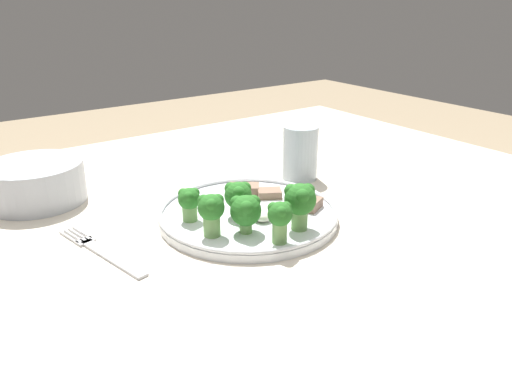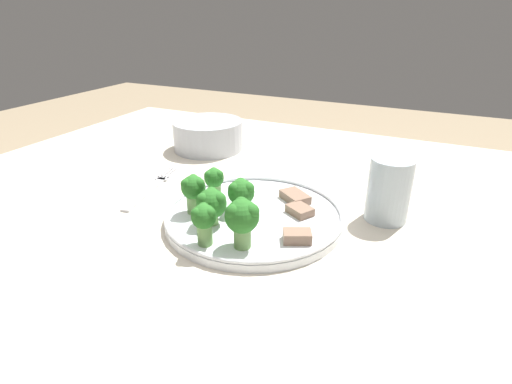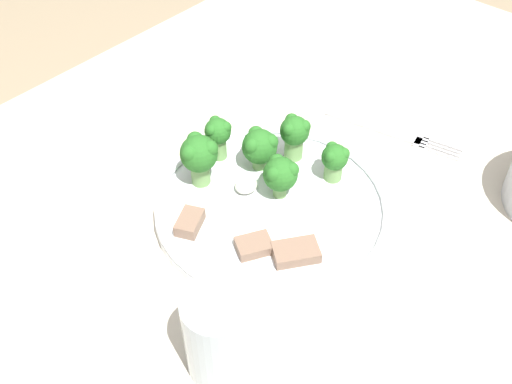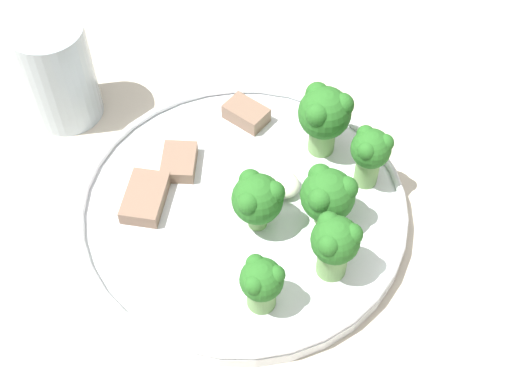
% 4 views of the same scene
% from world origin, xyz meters
% --- Properties ---
extents(table, '(1.28, 0.96, 0.71)m').
position_xyz_m(table, '(0.00, 0.00, 0.62)').
color(table, beige).
rests_on(table, ground_plane).
extents(dinner_plate, '(0.27, 0.27, 0.02)m').
position_xyz_m(dinner_plate, '(0.00, -0.06, 0.72)').
color(dinner_plate, white).
rests_on(dinner_plate, table).
extents(fork, '(0.06, 0.19, 0.00)m').
position_xyz_m(fork, '(-0.22, -0.03, 0.71)').
color(fork, silver).
rests_on(fork, table).
extents(cream_bowl, '(0.16, 0.16, 0.07)m').
position_xyz_m(cream_bowl, '(-0.24, 0.21, 0.74)').
color(cream_bowl, '#B7BCC6').
rests_on(cream_bowl, table).
extents(drinking_glass, '(0.06, 0.06, 0.10)m').
position_xyz_m(drinking_glass, '(0.18, 0.04, 0.75)').
color(drinking_glass, '#B2C1CC').
rests_on(drinking_glass, table).
extents(broccoli_floret_near_rim_left, '(0.05, 0.04, 0.07)m').
position_xyz_m(broccoli_floret_near_rim_left, '(0.03, -0.14, 0.76)').
color(broccoli_floret_near_rim_left, '#709E56').
rests_on(broccoli_floret_near_rim_left, dinner_plate).
extents(broccoli_floret_center_left, '(0.04, 0.04, 0.05)m').
position_xyz_m(broccoli_floret_center_left, '(-0.04, -0.11, 0.75)').
color(broccoli_floret_center_left, '#709E56').
rests_on(broccoli_floret_center_left, dinner_plate).
extents(broccoli_floret_back_left, '(0.03, 0.03, 0.05)m').
position_xyz_m(broccoli_floret_back_left, '(-0.09, -0.03, 0.75)').
color(broccoli_floret_back_left, '#709E56').
rests_on(broccoli_floret_back_left, dinner_plate).
extents(broccoli_floret_front_left, '(0.04, 0.04, 0.06)m').
position_xyz_m(broccoli_floret_front_left, '(-0.08, -0.09, 0.76)').
color(broccoli_floret_front_left, '#709E56').
rests_on(broccoli_floret_front_left, dinner_plate).
extents(broccoli_floret_center_back, '(0.04, 0.04, 0.05)m').
position_xyz_m(broccoli_floret_center_back, '(-0.02, -0.06, 0.75)').
color(broccoli_floret_center_back, '#709E56').
rests_on(broccoli_floret_center_back, dinner_plate).
extents(broccoli_floret_mid_cluster, '(0.03, 0.03, 0.06)m').
position_xyz_m(broccoli_floret_mid_cluster, '(-0.02, -0.16, 0.76)').
color(broccoli_floret_mid_cluster, '#709E56').
rests_on(broccoli_floret_mid_cluster, dinner_plate).
extents(meat_slice_front_slice, '(0.04, 0.04, 0.02)m').
position_xyz_m(meat_slice_front_slice, '(0.09, -0.10, 0.73)').
color(meat_slice_front_slice, '#846651').
rests_on(meat_slice_front_slice, dinner_plate).
extents(meat_slice_middle_slice, '(0.05, 0.04, 0.01)m').
position_xyz_m(meat_slice_middle_slice, '(0.06, -0.03, 0.73)').
color(meat_slice_middle_slice, '#846651').
rests_on(meat_slice_middle_slice, dinner_plate).
extents(meat_slice_rear_slice, '(0.06, 0.05, 0.01)m').
position_xyz_m(meat_slice_rear_slice, '(0.04, 0.01, 0.73)').
color(meat_slice_rear_slice, '#846651').
rests_on(meat_slice_rear_slice, dinner_plate).
extents(sauce_dollop, '(0.03, 0.03, 0.02)m').
position_xyz_m(sauce_dollop, '(-0.00, -0.09, 0.73)').
color(sauce_dollop, silver).
rests_on(sauce_dollop, dinner_plate).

